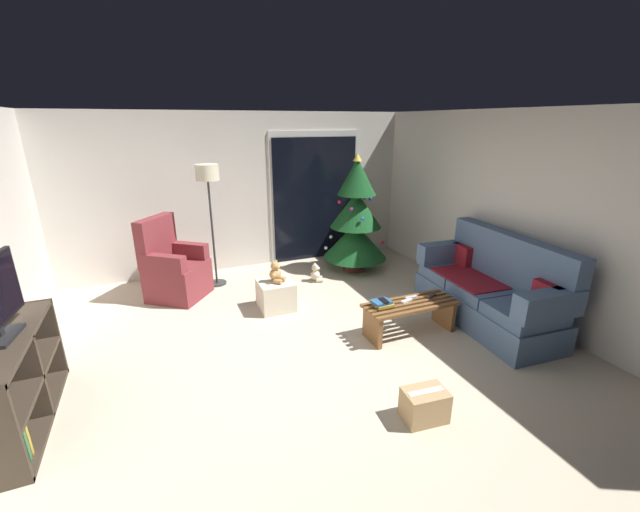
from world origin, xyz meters
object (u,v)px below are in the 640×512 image
floor_lamp (208,185)px  cardboard_box_taped_mid_floor (425,405)px  armchair (174,270)px  media_shelf (8,390)px  cell_phone (384,300)px  teddy_bear_honey (276,273)px  coffee_table (410,313)px  couch (490,290)px  ottoman (276,295)px  remote_graphite (431,296)px  teddy_bear_cream_by_tree (316,274)px  remote_silver (411,297)px  remote_white (407,301)px  book_stack (382,303)px  christmas_tree (356,220)px

floor_lamp → cardboard_box_taped_mid_floor: (1.14, -3.59, -1.37)m
armchair → media_shelf: armchair is taller
cell_phone → armchair: (-2.10, 2.08, -0.06)m
teddy_bear_honey → cardboard_box_taped_mid_floor: (0.53, -2.44, -0.37)m
coffee_table → armchair: armchair is taller
armchair → couch: bearing=-32.4°
ottoman → coffee_table: bearing=-44.4°
remote_graphite → ottoman: bearing=25.4°
coffee_table → couch: bearing=-5.2°
media_shelf → teddy_bear_cream_by_tree: (3.37, 1.97, -0.25)m
teddy_bear_cream_by_tree → cardboard_box_taped_mid_floor: size_ratio=0.76×
coffee_table → cardboard_box_taped_mid_floor: coffee_table is taller
cell_phone → ottoman: bearing=131.7°
couch → coffee_table: bearing=174.8°
remote_silver → cardboard_box_taped_mid_floor: (-0.77, -1.33, -0.27)m
remote_white → cell_phone: bearing=-107.9°
remote_silver → media_shelf: bearing=-87.2°
remote_graphite → media_shelf: bearing=64.1°
media_shelf → teddy_bear_cream_by_tree: media_shelf is taller
coffee_table → cell_phone: bearing=171.5°
couch → coffee_table: (-1.08, 0.10, -0.14)m
cardboard_box_taped_mid_floor → couch: bearing=32.5°
book_stack → teddy_bear_cream_by_tree: 1.86m
floor_lamp → teddy_bear_honey: size_ratio=6.25×
ottoman → teddy_bear_cream_by_tree: size_ratio=1.54×
remote_white → ottoman: size_ratio=0.35×
media_shelf → cardboard_box_taped_mid_floor: bearing=-20.5°
remote_silver → cardboard_box_taped_mid_floor: bearing=-30.0°
floor_lamp → media_shelf: size_ratio=1.27×
ottoman → couch: bearing=-29.5°
ottoman → media_shelf: bearing=-152.9°
remote_silver → teddy_bear_cream_by_tree: remote_silver is taller
remote_white → remote_graphite: 0.34m
coffee_table → book_stack: (-0.34, 0.06, 0.16)m
book_stack → ottoman: 1.48m
remote_graphite → armchair: armchair is taller
book_stack → teddy_bear_honey: (-0.89, 1.15, 0.08)m
ottoman → cell_phone: bearing=-52.0°
book_stack → cardboard_box_taped_mid_floor: 1.36m
book_stack → armchair: bearing=135.2°
floor_lamp → christmas_tree: bearing=-6.6°
coffee_table → remote_white: 0.15m
remote_silver → teddy_bear_cream_by_tree: (-0.48, 1.79, -0.28)m
remote_graphite → remote_white: bearing=62.3°
couch → ottoman: (-2.32, 1.31, -0.21)m
book_stack → teddy_bear_honey: teddy_bear_honey is taller
ottoman → remote_silver: bearing=-40.4°
armchair → cardboard_box_taped_mid_floor: (1.73, -3.36, -0.27)m
couch → coffee_table: couch is taller
remote_graphite → floor_lamp: (-2.15, 2.32, 1.10)m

